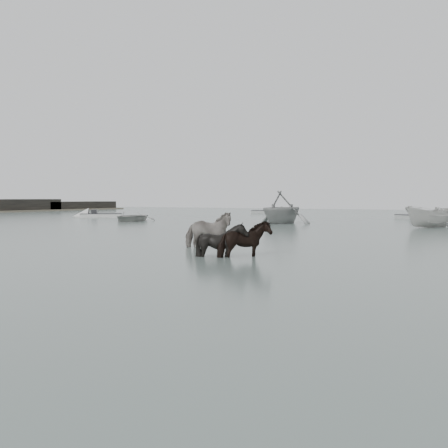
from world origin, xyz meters
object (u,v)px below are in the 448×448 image
(pony_pinto, at_px, (208,226))
(pony_black, at_px, (222,234))
(rowboat_lead, at_px, (131,216))
(pony_dark, at_px, (245,235))

(pony_pinto, xyz_separation_m, pony_black, (1.80, -2.14, -0.08))
(rowboat_lead, bearing_deg, pony_pinto, -59.51)
(pony_black, bearing_deg, pony_dark, -54.79)
(pony_pinto, bearing_deg, pony_black, -153.51)
(pony_pinto, xyz_separation_m, pony_dark, (2.51, -1.93, -0.10))
(pony_pinto, height_order, pony_black, pony_pinto)
(pony_dark, bearing_deg, rowboat_lead, 64.96)
(pony_pinto, relative_size, rowboat_lead, 0.44)
(pony_black, relative_size, rowboat_lead, 0.34)
(pony_pinto, relative_size, pony_dark, 1.35)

